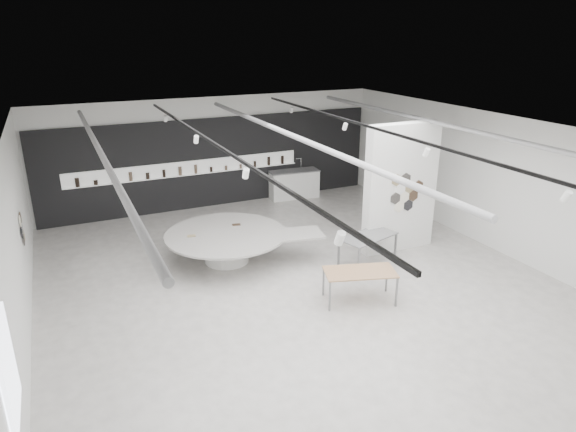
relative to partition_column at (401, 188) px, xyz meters
name	(u,v)px	position (x,y,z in m)	size (l,w,h in m)	color
room	(300,207)	(-3.59, -1.00, 0.27)	(12.02, 14.02, 3.82)	beige
back_wall_display	(213,163)	(-3.58, 5.94, -0.26)	(11.80, 0.27, 3.10)	black
partition_column	(401,188)	(0.00, 0.00, 0.00)	(2.20, 0.38, 3.60)	white
display_island	(229,243)	(-4.64, 1.17, -1.26)	(4.38, 3.81, 0.83)	white
sample_table_wood	(360,273)	(-2.62, -2.14, -1.10)	(1.78, 1.25, 0.76)	#A97E57
sample_table_stone	(368,238)	(-1.33, -0.52, -1.06)	(1.73, 1.20, 0.81)	slate
kitchen_counter	(294,184)	(-0.64, 5.52, -1.28)	(1.89, 0.88, 1.44)	white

